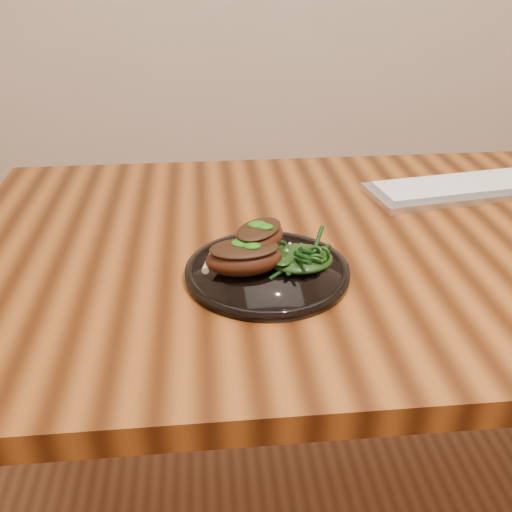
% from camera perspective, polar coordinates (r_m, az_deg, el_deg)
% --- Properties ---
extents(desk, '(1.60, 0.80, 0.75)m').
position_cam_1_polar(desk, '(1.05, 16.66, -1.80)').
color(desk, '#371706').
rests_on(desk, ground).
extents(plate, '(0.24, 0.24, 0.01)m').
position_cam_1_polar(plate, '(0.84, 1.14, -1.51)').
color(plate, black).
rests_on(plate, desk).
extents(lamb_chop_front, '(0.12, 0.08, 0.05)m').
position_cam_1_polar(lamb_chop_front, '(0.82, -1.24, -0.07)').
color(lamb_chop_front, '#3C180B').
rests_on(lamb_chop_front, plate).
extents(lamb_chop_back, '(0.11, 0.11, 0.04)m').
position_cam_1_polar(lamb_chop_back, '(0.84, 0.24, 1.96)').
color(lamb_chop_back, '#3C180B').
rests_on(lamb_chop_back, plate).
extents(herb_smear, '(0.07, 0.05, 0.00)m').
position_cam_1_polar(herb_smear, '(0.88, -1.20, 0.56)').
color(herb_smear, '#0F4A08').
rests_on(herb_smear, plate).
extents(greens_heap, '(0.10, 0.09, 0.04)m').
position_cam_1_polar(greens_heap, '(0.84, 4.35, 0.14)').
color(greens_heap, black).
rests_on(greens_heap, plate).
extents(keyboard, '(0.45, 0.20, 0.02)m').
position_cam_1_polar(keyboard, '(1.21, 21.07, 6.50)').
color(keyboard, '#B7BABC').
rests_on(keyboard, desk).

